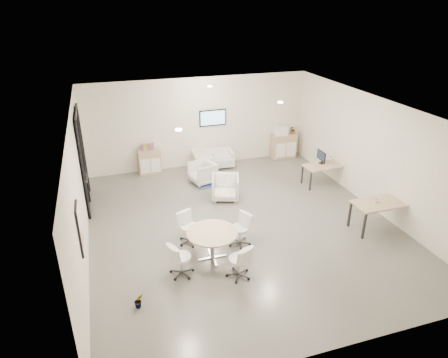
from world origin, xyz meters
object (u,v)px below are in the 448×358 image
object	(u,v)px
loveseat	(213,159)
armchair_right	(225,186)
sideboard_right	(284,146)
desk_rear	(324,167)
round_table	(212,235)
sideboard_left	(150,162)
desk_front	(381,205)
armchair_left	(202,172)

from	to	relation	value
loveseat	armchair_right	world-z (taller)	armchair_right
sideboard_right	desk_rear	world-z (taller)	sideboard_right
round_table	desk_rear	bearing A→B (deg)	31.70
sideboard_left	sideboard_right	xyz separation A→B (m)	(5.12, -0.02, 0.03)
desk_front	sideboard_left	bearing A→B (deg)	133.88
loveseat	desk_front	world-z (taller)	desk_front
sideboard_right	desk_front	bearing A→B (deg)	-88.08
sideboard_left	desk_front	distance (m)	7.68
desk_rear	round_table	distance (m)	5.42
armchair_left	desk_rear	world-z (taller)	armchair_left
armchair_left	round_table	bearing A→B (deg)	-26.06
armchair_left	desk_front	bearing A→B (deg)	27.31
sideboard_right	armchair_left	bearing A→B (deg)	-159.86
desk_rear	desk_front	distance (m)	2.88
armchair_right	round_table	bearing A→B (deg)	-94.89
armchair_left	armchair_right	distance (m)	1.38
sideboard_right	round_table	xyz separation A→B (m)	(-4.43, -5.50, 0.18)
loveseat	armchair_left	distance (m)	1.38
desk_front	desk_rear	bearing A→B (deg)	90.20
armchair_right	desk_front	size ratio (longest dim) A/B	0.55
armchair_left	round_table	size ratio (longest dim) A/B	0.65
sideboard_left	desk_rear	xyz separation A→B (m)	(5.30, -2.67, 0.19)
desk_rear	desk_front	world-z (taller)	desk_front
desk_front	armchair_right	bearing A→B (deg)	139.68
armchair_left	desk_rear	distance (m)	3.98
desk_front	loveseat	bearing A→B (deg)	119.55
armchair_right	round_table	world-z (taller)	armchair_right
armchair_right	armchair_left	bearing A→B (deg)	124.08
sideboard_left	desk_rear	size ratio (longest dim) A/B	0.63
loveseat	armchair_right	size ratio (longest dim) A/B	1.83
sideboard_right	armchair_right	bearing A→B (deg)	-140.43
loveseat	round_table	bearing A→B (deg)	-102.23
sideboard_left	sideboard_right	size ratio (longest dim) A/B	0.93
round_table	sideboard_left	bearing A→B (deg)	97.11
loveseat	desk_rear	bearing A→B (deg)	-35.67
loveseat	armchair_right	xyz separation A→B (m)	(-0.33, -2.52, 0.11)
loveseat	round_table	size ratio (longest dim) A/B	1.26
sideboard_right	sideboard_left	bearing A→B (deg)	179.73
sideboard_left	round_table	xyz separation A→B (m)	(0.69, -5.52, 0.21)
loveseat	desk_front	size ratio (longest dim) A/B	1.01
sideboard_right	desk_rear	distance (m)	2.66
sideboard_right	armchair_left	world-z (taller)	sideboard_right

